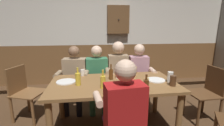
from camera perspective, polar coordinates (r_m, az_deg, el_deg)
The scene contains 26 objects.
back_wall_upper at distance 4.44m, azimuth -3.73°, elevation 16.28°, with size 6.69×0.12×1.53m, color silver.
back_wall_wainscot at distance 4.54m, azimuth -3.50°, elevation -0.07°, with size 6.69×0.12×1.03m, color brown.
dining_table at distance 2.39m, azimuth 0.50°, elevation -8.92°, with size 1.79×0.94×0.73m.
person_0 at distance 3.04m, azimuth -12.93°, elevation -4.21°, with size 0.58×0.56×1.17m.
person_1 at distance 3.03m, azimuth -5.16°, elevation -4.05°, with size 0.53×0.53×1.17m.
person_2 at distance 3.06m, azimuth 2.29°, elevation -3.14°, with size 0.52×0.54×1.24m.
person_3 at distance 3.15m, azimuth 9.47°, elevation -3.45°, with size 0.51×0.55×1.19m.
person_4 at distance 1.74m, azimuth 3.71°, elevation -16.27°, with size 0.55×0.55×1.22m.
chair_empty_near_left at distance 3.12m, azimuth 30.16°, elevation -8.67°, with size 0.46×0.46×0.88m.
chair_empty_far_end at distance 3.09m, azimuth -28.12°, elevation -8.60°, with size 0.56×0.56×0.88m.
table_candle at distance 2.36m, azimuth 12.28°, elevation -5.99°, with size 0.04×0.04×0.08m, color #F9E08C.
condiment_caddy at distance 2.06m, azimuth 5.82°, elevation -9.01°, with size 0.14×0.10×0.05m, color #B2B7BC.
plate_0 at distance 2.45m, azimuth -15.61°, elevation -6.26°, with size 0.28×0.28×0.01m, color white.
plate_1 at distance 2.52m, azimuth 14.94°, elevation -5.70°, with size 0.27×0.27×0.01m, color white.
bottle_0 at distance 2.13m, azimuth -3.14°, elevation -6.41°, with size 0.07×0.07×0.24m.
bottle_1 at distance 2.47m, azimuth -0.35°, elevation -3.83°, with size 0.06×0.06×0.23m.
bottle_2 at distance 2.27m, azimuth -11.71°, elevation -5.33°, with size 0.07×0.07×0.25m.
bottle_3 at distance 2.08m, azimuth 11.73°, elevation -7.42°, with size 0.07×0.07×0.21m.
pint_glass_0 at distance 2.78m, azimuth 7.81°, elevation -2.56°, with size 0.07×0.07×0.12m, color #E5C64C.
pint_glass_1 at distance 2.51m, azimuth 2.15°, elevation -3.68°, with size 0.07×0.07×0.15m, color white.
pint_glass_2 at distance 2.67m, azimuth 6.62°, elevation -2.97°, with size 0.06×0.06×0.13m, color #E5C64C.
pint_glass_3 at distance 2.76m, azimuth 5.02°, elevation -2.29°, with size 0.06×0.06×0.14m, color gold.
pint_glass_4 at distance 2.69m, azimuth -10.14°, elevation -3.32°, with size 0.07×0.07×0.10m, color white.
pint_glass_5 at distance 2.48m, azimuth 19.53°, elevation -4.65°, with size 0.08×0.08×0.15m, color white.
pint_glass_6 at distance 2.35m, azimuth 20.34°, elevation -5.77°, with size 0.08×0.08×0.14m, color #4C2D19.
wall_dart_cabinet at distance 4.36m, azimuth 2.16°, elevation 14.79°, with size 0.56×0.15×0.70m.
Camera 1 is at (-0.32, -2.08, 1.52)m, focal length 26.38 mm.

